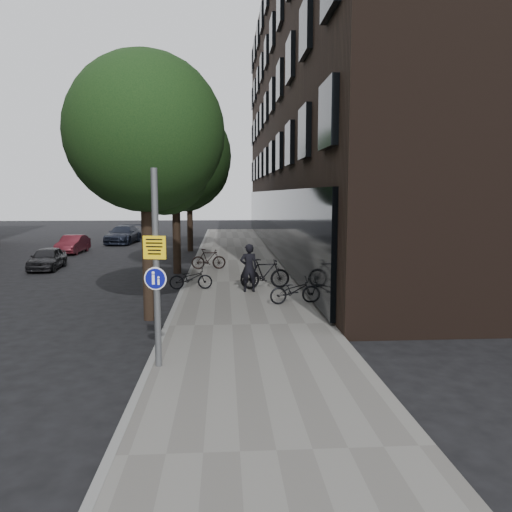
{
  "coord_description": "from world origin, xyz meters",
  "views": [
    {
      "loc": [
        -0.44,
        -9.75,
        3.61
      ],
      "look_at": [
        0.38,
        3.14,
        2.0
      ],
      "focal_mm": 35.0,
      "sensor_mm": 36.0,
      "label": 1
    }
  ],
  "objects": [
    {
      "name": "street_tree_near",
      "position": [
        -2.53,
        4.64,
        5.11
      ],
      "size": [
        4.4,
        4.4,
        7.5
      ],
      "color": "black",
      "rests_on": "ground"
    },
    {
      "name": "parked_bike_facade_far",
      "position": [
        1.06,
        8.45,
        0.68
      ],
      "size": [
        1.9,
        0.73,
        1.11
      ],
      "primitive_type": "imported",
      "rotation": [
        0.0,
        0.0,
        1.68
      ],
      "color": "black",
      "rests_on": "sidewalk"
    },
    {
      "name": "parked_bike_curb_near",
      "position": [
        -1.68,
        8.48,
        0.53
      ],
      "size": [
        1.6,
        0.65,
        0.82
      ],
      "primitive_type": "imported",
      "rotation": [
        0.0,
        0.0,
        1.64
      ],
      "color": "black",
      "rests_on": "sidewalk"
    },
    {
      "name": "street_tree_far",
      "position": [
        -2.53,
        22.14,
        5.11
      ],
      "size": [
        5.0,
        5.0,
        7.8
      ],
      "color": "black",
      "rests_on": "ground"
    },
    {
      "name": "parked_car_far",
      "position": [
        -7.84,
        27.26,
        0.66
      ],
      "size": [
        2.28,
        4.69,
        1.31
      ],
      "primitive_type": "imported",
      "rotation": [
        0.0,
        0.0,
        -0.1
      ],
      "color": "black",
      "rests_on": "ground"
    },
    {
      "name": "building_right_dark_brick",
      "position": [
        8.5,
        22.0,
        9.0
      ],
      "size": [
        12.0,
        40.0,
        18.0
      ],
      "primitive_type": "cube",
      "color": "black",
      "rests_on": "ground"
    },
    {
      "name": "street_tree_mid",
      "position": [
        -2.53,
        13.14,
        5.11
      ],
      "size": [
        5.0,
        5.0,
        7.8
      ],
      "color": "black",
      "rests_on": "ground"
    },
    {
      "name": "ground",
      "position": [
        0.0,
        0.0,
        0.0
      ],
      "size": [
        120.0,
        120.0,
        0.0
      ],
      "primitive_type": "plane",
      "color": "black",
      "rests_on": "ground"
    },
    {
      "name": "pedestrian",
      "position": [
        0.43,
        7.87,
        0.98
      ],
      "size": [
        0.65,
        0.45,
        1.73
      ],
      "primitive_type": "imported",
      "rotation": [
        0.0,
        0.0,
        3.2
      ],
      "color": "black",
      "rests_on": "sidewalk"
    },
    {
      "name": "curb_edge",
      "position": [
        -2.0,
        10.0,
        0.07
      ],
      "size": [
        0.15,
        60.0,
        0.13
      ],
      "primitive_type": "cube",
      "color": "slate",
      "rests_on": "ground"
    },
    {
      "name": "parked_bike_curb_far",
      "position": [
        -1.18,
        13.4,
        0.6
      ],
      "size": [
        1.62,
        0.56,
        0.95
      ],
      "primitive_type": "imported",
      "rotation": [
        0.0,
        0.0,
        1.64
      ],
      "color": "black",
      "rests_on": "sidewalk"
    },
    {
      "name": "parked_bike_facade_near",
      "position": [
        1.79,
        5.84,
        0.55
      ],
      "size": [
        1.71,
        0.89,
        0.86
      ],
      "primitive_type": "imported",
      "rotation": [
        0.0,
        0.0,
        1.78
      ],
      "color": "black",
      "rests_on": "sidewalk"
    },
    {
      "name": "sidewalk",
      "position": [
        0.25,
        10.0,
        0.06
      ],
      "size": [
        4.5,
        60.0,
        0.12
      ],
      "primitive_type": "cube",
      "color": "#66635E",
      "rests_on": "ground"
    },
    {
      "name": "parked_car_mid",
      "position": [
        -9.71,
        21.29,
        0.55
      ],
      "size": [
        1.32,
        3.4,
        1.11
      ],
      "primitive_type": "imported",
      "rotation": [
        0.0,
        0.0,
        -0.04
      ],
      "color": "maroon",
      "rests_on": "ground"
    },
    {
      "name": "signpost",
      "position": [
        -1.8,
        0.19,
        2.14
      ],
      "size": [
        0.46,
        0.13,
        4.0
      ],
      "rotation": [
        0.0,
        0.0,
        -0.2
      ],
      "color": "#595B5E",
      "rests_on": "sidewalk"
    },
    {
      "name": "parked_car_near",
      "position": [
        -8.95,
        14.59,
        0.54
      ],
      "size": [
        1.43,
        3.23,
        1.08
      ],
      "primitive_type": "imported",
      "rotation": [
        0.0,
        0.0,
        0.05
      ],
      "color": "black",
      "rests_on": "ground"
    }
  ]
}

